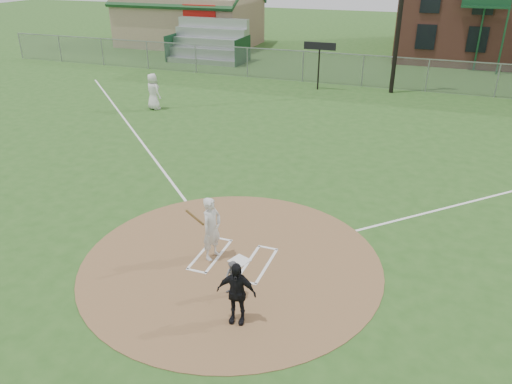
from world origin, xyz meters
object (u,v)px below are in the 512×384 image
(ondeck_player, at_px, (153,92))
(batter_at_plate, at_px, (212,228))
(catcher, at_px, (233,279))
(umpire, at_px, (236,293))
(home_plate, at_px, (240,261))

(ondeck_player, xyz_separation_m, batter_at_plate, (9.37, -12.63, -0.03))
(ondeck_player, relative_size, batter_at_plate, 1.06)
(catcher, xyz_separation_m, umpire, (0.43, -0.84, 0.30))
(umpire, bearing_deg, home_plate, 102.85)
(home_plate, distance_m, umpire, 2.62)
(ondeck_player, bearing_deg, catcher, 150.24)
(home_plate, height_order, ondeck_player, ondeck_player)
(umpire, height_order, batter_at_plate, batter_at_plate)
(umpire, bearing_deg, batter_at_plate, 118.56)
(catcher, bearing_deg, home_plate, 125.46)
(home_plate, distance_m, ondeck_player, 16.21)
(ondeck_player, height_order, batter_at_plate, ondeck_player)
(home_plate, bearing_deg, catcher, -73.51)
(catcher, bearing_deg, batter_at_plate, 149.66)
(home_plate, distance_m, catcher, 1.63)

